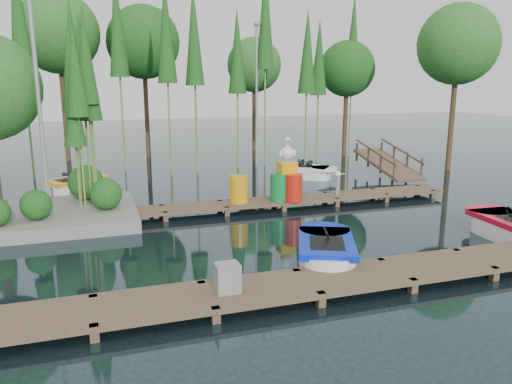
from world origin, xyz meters
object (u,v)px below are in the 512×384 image
object	(u,v)px
utility_cabinet	(227,278)
yellow_barrel	(239,189)
boat_yellow_far	(75,185)
boat_red	(511,229)
drum_cluster	(288,182)
boat_blue	(326,252)
island	(15,121)

from	to	relation	value
utility_cabinet	yellow_barrel	xyz separation A→B (m)	(2.29, 7.00, 0.18)
boat_yellow_far	utility_cabinet	distance (m)	12.31
boat_red	boat_yellow_far	size ratio (longest dim) A/B	1.07
boat_red	yellow_barrel	distance (m)	8.40
yellow_barrel	drum_cluster	distance (m)	1.77
boat_blue	utility_cabinet	size ratio (longest dim) A/B	5.55
boat_red	boat_blue	bearing A→B (deg)	-175.47
boat_blue	boat_red	bearing A→B (deg)	24.50
boat_blue	yellow_barrel	size ratio (longest dim) A/B	3.44
island	boat_yellow_far	bearing A→B (deg)	70.98
boat_red	boat_yellow_far	bearing A→B (deg)	142.46
boat_red	yellow_barrel	xyz separation A→B (m)	(-6.46, 5.36, 0.48)
boat_blue	yellow_barrel	bearing A→B (deg)	119.61
boat_blue	utility_cabinet	world-z (taller)	boat_blue
island	boat_red	world-z (taller)	island
yellow_barrel	boat_yellow_far	bearing A→B (deg)	137.90
boat_blue	drum_cluster	world-z (taller)	drum_cluster
island	boat_blue	distance (m)	10.17
boat_yellow_far	drum_cluster	bearing A→B (deg)	-45.37
boat_red	yellow_barrel	size ratio (longest dim) A/B	3.26
boat_red	utility_cabinet	distance (m)	8.91
island	boat_blue	size ratio (longest dim) A/B	2.10
boat_blue	boat_red	xyz separation A→B (m)	(5.85, 0.13, 0.00)
boat_blue	boat_red	world-z (taller)	boat_red
island	boat_red	xyz separation A→B (m)	(13.30, -6.15, -2.89)
island	drum_cluster	distance (m)	8.93
drum_cluster	yellow_barrel	bearing A→B (deg)	174.82
island	utility_cabinet	size ratio (longest dim) A/B	11.63
boat_yellow_far	yellow_barrel	xyz separation A→B (m)	(5.42, -4.90, 0.49)
island	utility_cabinet	bearing A→B (deg)	-59.71
island	boat_blue	world-z (taller)	island
island	boat_yellow_far	distance (m)	5.23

